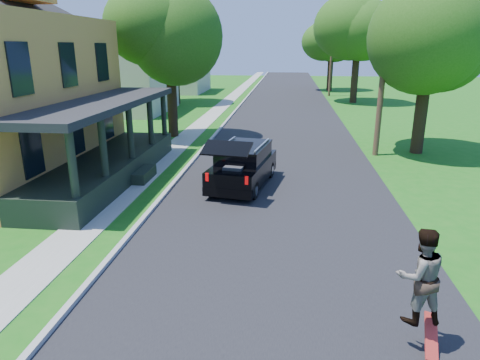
# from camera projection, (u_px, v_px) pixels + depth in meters

# --- Properties ---
(ground) EXTENTS (140.00, 140.00, 0.00)m
(ground) POSITION_uv_depth(u_px,v_px,m) (275.00, 258.00, 10.67)
(ground) COLOR #166013
(ground) RESTS_ON ground
(street) EXTENTS (8.00, 120.00, 0.02)m
(street) POSITION_uv_depth(u_px,v_px,m) (285.00, 123.00, 29.64)
(street) COLOR black
(street) RESTS_ON ground
(curb) EXTENTS (0.15, 120.00, 0.12)m
(curb) POSITION_uv_depth(u_px,v_px,m) (227.00, 122.00, 30.07)
(curb) COLOR #9B9B96
(curb) RESTS_ON ground
(sidewalk) EXTENTS (1.30, 120.00, 0.03)m
(sidewalk) POSITION_uv_depth(u_px,v_px,m) (205.00, 121.00, 30.23)
(sidewalk) COLOR gray
(sidewalk) RESTS_ON ground
(front_walk) EXTENTS (6.50, 1.20, 0.03)m
(front_walk) POSITION_uv_depth(u_px,v_px,m) (46.00, 177.00, 17.37)
(front_walk) COLOR gray
(front_walk) RESTS_ON ground
(neighbor_house_mid) EXTENTS (12.78, 12.78, 8.30)m
(neighbor_house_mid) POSITION_uv_depth(u_px,v_px,m) (115.00, 58.00, 33.61)
(neighbor_house_mid) COLOR #AAA797
(neighbor_house_mid) RESTS_ON ground
(neighbor_house_far) EXTENTS (12.78, 12.78, 8.30)m
(neighbor_house_far) POSITION_uv_depth(u_px,v_px,m) (169.00, 54.00, 48.78)
(neighbor_house_far) COLOR #AAA797
(neighbor_house_far) RESTS_ON ground
(black_suv) EXTENTS (2.37, 4.67, 2.08)m
(black_suv) POSITION_uv_depth(u_px,v_px,m) (243.00, 166.00, 15.99)
(black_suv) COLOR black
(black_suv) RESTS_ON ground
(skateboarder) EXTENTS (0.95, 0.81, 1.71)m
(skateboarder) POSITION_uv_depth(u_px,v_px,m) (420.00, 276.00, 7.14)
(skateboarder) COLOR black
(skateboarder) RESTS_ON ground
(skateboard) EXTENTS (0.34, 0.70, 0.57)m
(skateboard) POSITION_uv_depth(u_px,v_px,m) (431.00, 337.00, 7.35)
(skateboard) COLOR #A6150E
(skateboard) RESTS_ON ground
(tree_left_mid) EXTENTS (6.25, 6.25, 9.02)m
(tree_left_mid) POSITION_uv_depth(u_px,v_px,m) (168.00, 30.00, 23.46)
(tree_left_mid) COLOR black
(tree_left_mid) RESTS_ON ground
(tree_left_far) EXTENTS (8.39, 8.16, 9.47)m
(tree_left_far) POSITION_uv_depth(u_px,v_px,m) (174.00, 35.00, 37.79)
(tree_left_far) COLOR black
(tree_left_far) RESTS_ON ground
(tree_right_near) EXTENTS (5.62, 5.39, 8.24)m
(tree_right_near) POSITION_uv_depth(u_px,v_px,m) (429.00, 39.00, 19.71)
(tree_right_near) COLOR black
(tree_right_near) RESTS_ON ground
(tree_right_mid) EXTENTS (7.49, 7.63, 10.18)m
(tree_right_mid) POSITION_uv_depth(u_px,v_px,m) (358.00, 27.00, 38.33)
(tree_right_mid) COLOR black
(tree_right_mid) RESTS_ON ground
(tree_right_far) EXTENTS (5.96, 5.77, 9.21)m
(tree_right_far) POSITION_uv_depth(u_px,v_px,m) (332.00, 37.00, 49.41)
(tree_right_far) COLOR black
(tree_right_far) RESTS_ON ground
(utility_pole_near) EXTENTS (1.65, 0.29, 9.82)m
(utility_pole_near) POSITION_uv_depth(u_px,v_px,m) (386.00, 46.00, 19.31)
(utility_pole_near) COLOR #4D3124
(utility_pole_near) RESTS_ON ground
(utility_pole_far) EXTENTS (1.43, 0.51, 8.65)m
(utility_pole_far) POSITION_uv_depth(u_px,v_px,m) (332.00, 52.00, 44.29)
(utility_pole_far) COLOR #4D3124
(utility_pole_far) RESTS_ON ground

